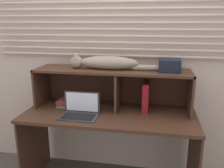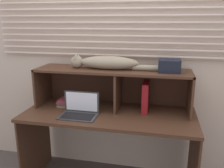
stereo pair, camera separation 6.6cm
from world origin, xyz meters
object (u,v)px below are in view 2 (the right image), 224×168
Objects in this scene: cat at (107,63)px; book_stack at (70,101)px; storage_box at (169,66)px; binder_upright at (146,96)px; laptop at (79,111)px.

book_stack is (-0.40, -0.00, -0.41)m from cat.
cat is at bearing 180.00° from storage_box.
binder_upright is 1.20× the size of book_stack.
storage_box reaches higher than book_stack.
book_stack is at bearing -179.92° from storage_box.
cat is at bearing 0.20° from book_stack.
cat reaches higher than laptop.
cat is at bearing 51.92° from laptop.
binder_upright is (0.38, 0.00, -0.31)m from cat.
storage_box is (0.78, 0.25, 0.40)m from laptop.
book_stack is 1.06m from storage_box.
laptop is 0.32m from book_stack.
binder_upright is at bearing 0.10° from book_stack.
binder_upright is at bearing 180.00° from storage_box.
laptop is at bearing -161.86° from storage_box.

